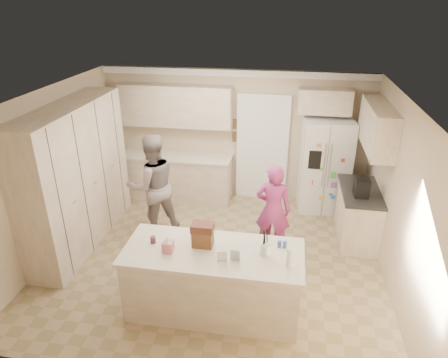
% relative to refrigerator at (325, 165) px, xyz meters
% --- Properties ---
extents(floor, '(5.20, 4.60, 0.02)m').
position_rel_refrigerator_xyz_m(floor, '(-1.76, -2.01, -0.91)').
color(floor, '#A18665').
rests_on(floor, ground).
extents(ceiling, '(5.20, 4.60, 0.02)m').
position_rel_refrigerator_xyz_m(ceiling, '(-1.76, -2.01, 1.71)').
color(ceiling, white).
rests_on(ceiling, wall_back).
extents(wall_back, '(5.20, 0.02, 2.60)m').
position_rel_refrigerator_xyz_m(wall_back, '(-1.76, 0.30, 0.40)').
color(wall_back, beige).
rests_on(wall_back, ground).
extents(wall_front, '(5.20, 0.02, 2.60)m').
position_rel_refrigerator_xyz_m(wall_front, '(-1.76, -4.32, 0.40)').
color(wall_front, beige).
rests_on(wall_front, ground).
extents(wall_left, '(0.02, 4.60, 2.60)m').
position_rel_refrigerator_xyz_m(wall_left, '(-4.37, -2.01, 0.40)').
color(wall_left, beige).
rests_on(wall_left, ground).
extents(wall_right, '(0.02, 4.60, 2.60)m').
position_rel_refrigerator_xyz_m(wall_right, '(0.85, -2.01, 0.40)').
color(wall_right, beige).
rests_on(wall_right, ground).
extents(crown_back, '(5.20, 0.08, 0.12)m').
position_rel_refrigerator_xyz_m(crown_back, '(-1.76, 0.25, 1.63)').
color(crown_back, white).
rests_on(crown_back, wall_back).
extents(pantry_bank, '(0.60, 2.60, 2.35)m').
position_rel_refrigerator_xyz_m(pantry_bank, '(-4.06, -1.81, 0.28)').
color(pantry_bank, beige).
rests_on(pantry_bank, floor).
extents(back_base_cab, '(2.20, 0.60, 0.88)m').
position_rel_refrigerator_xyz_m(back_base_cab, '(-2.91, -0.01, -0.46)').
color(back_base_cab, beige).
rests_on(back_base_cab, floor).
extents(back_countertop, '(2.24, 0.63, 0.04)m').
position_rel_refrigerator_xyz_m(back_countertop, '(-2.91, -0.02, 0.00)').
color(back_countertop, beige).
rests_on(back_countertop, back_base_cab).
extents(back_upper_cab, '(2.20, 0.35, 0.80)m').
position_rel_refrigerator_xyz_m(back_upper_cab, '(-2.91, 0.12, 1.00)').
color(back_upper_cab, beige).
rests_on(back_upper_cab, wall_back).
extents(doorway_opening, '(0.90, 0.06, 2.10)m').
position_rel_refrigerator_xyz_m(doorway_opening, '(-1.21, 0.27, 0.15)').
color(doorway_opening, black).
rests_on(doorway_opening, floor).
extents(doorway_casing, '(1.02, 0.03, 2.22)m').
position_rel_refrigerator_xyz_m(doorway_casing, '(-1.21, 0.24, 0.15)').
color(doorway_casing, white).
rests_on(doorway_casing, floor).
extents(wall_frame_upper, '(0.15, 0.02, 0.20)m').
position_rel_refrigerator_xyz_m(wall_frame_upper, '(-1.74, 0.26, 0.65)').
color(wall_frame_upper, brown).
rests_on(wall_frame_upper, wall_back).
extents(wall_frame_lower, '(0.15, 0.02, 0.20)m').
position_rel_refrigerator_xyz_m(wall_frame_lower, '(-1.74, 0.26, 0.38)').
color(wall_frame_lower, brown).
rests_on(wall_frame_lower, wall_back).
extents(refrigerator, '(0.95, 0.77, 1.80)m').
position_rel_refrigerator_xyz_m(refrigerator, '(0.00, 0.00, 0.00)').
color(refrigerator, white).
rests_on(refrigerator, floor).
extents(fridge_seam, '(0.02, 0.02, 1.78)m').
position_rel_refrigerator_xyz_m(fridge_seam, '(0.00, -0.35, 0.00)').
color(fridge_seam, gray).
rests_on(fridge_seam, refrigerator).
extents(fridge_dispenser, '(0.22, 0.03, 0.35)m').
position_rel_refrigerator_xyz_m(fridge_dispenser, '(-0.22, -0.37, 0.25)').
color(fridge_dispenser, black).
rests_on(fridge_dispenser, refrigerator).
extents(fridge_handle_l, '(0.02, 0.02, 0.85)m').
position_rel_refrigerator_xyz_m(fridge_handle_l, '(-0.05, -0.37, 0.15)').
color(fridge_handle_l, silver).
rests_on(fridge_handle_l, refrigerator).
extents(fridge_handle_r, '(0.02, 0.02, 0.85)m').
position_rel_refrigerator_xyz_m(fridge_handle_r, '(0.05, -0.37, 0.15)').
color(fridge_handle_r, silver).
rests_on(fridge_handle_r, refrigerator).
extents(over_fridge_cab, '(0.95, 0.35, 0.45)m').
position_rel_refrigerator_xyz_m(over_fridge_cab, '(-0.11, 0.12, 1.20)').
color(over_fridge_cab, beige).
rests_on(over_fridge_cab, wall_back).
extents(right_base_cab, '(0.60, 1.20, 0.88)m').
position_rel_refrigerator_xyz_m(right_base_cab, '(0.54, -1.01, -0.46)').
color(right_base_cab, beige).
rests_on(right_base_cab, floor).
extents(right_countertop, '(0.63, 1.24, 0.04)m').
position_rel_refrigerator_xyz_m(right_countertop, '(0.53, -1.01, 0.00)').
color(right_countertop, '#2D2B28').
rests_on(right_countertop, right_base_cab).
extents(right_upper_cab, '(0.35, 1.50, 0.70)m').
position_rel_refrigerator_xyz_m(right_upper_cab, '(0.66, -0.81, 1.05)').
color(right_upper_cab, beige).
rests_on(right_upper_cab, wall_right).
extents(coffee_maker, '(0.22, 0.28, 0.30)m').
position_rel_refrigerator_xyz_m(coffee_maker, '(0.49, -1.21, 0.17)').
color(coffee_maker, black).
rests_on(coffee_maker, right_countertop).
extents(island_base, '(2.20, 0.90, 0.88)m').
position_rel_refrigerator_xyz_m(island_base, '(-1.56, -3.11, -0.46)').
color(island_base, beige).
rests_on(island_base, floor).
extents(island_top, '(2.28, 0.96, 0.05)m').
position_rel_refrigerator_xyz_m(island_top, '(-1.56, -3.11, 0.00)').
color(island_top, beige).
rests_on(island_top, island_base).
extents(utensil_crock, '(0.13, 0.13, 0.15)m').
position_rel_refrigerator_xyz_m(utensil_crock, '(-0.91, -3.06, 0.10)').
color(utensil_crock, white).
rests_on(utensil_crock, island_top).
extents(tissue_box, '(0.13, 0.13, 0.14)m').
position_rel_refrigerator_xyz_m(tissue_box, '(-2.11, -3.21, 0.10)').
color(tissue_box, '#D8727B').
rests_on(tissue_box, island_top).
extents(tissue_plume, '(0.08, 0.08, 0.08)m').
position_rel_refrigerator_xyz_m(tissue_plume, '(-2.11, -3.21, 0.20)').
color(tissue_plume, white).
rests_on(tissue_plume, tissue_box).
extents(dollhouse_body, '(0.26, 0.18, 0.22)m').
position_rel_refrigerator_xyz_m(dollhouse_body, '(-1.71, -3.01, 0.14)').
color(dollhouse_body, brown).
rests_on(dollhouse_body, island_top).
extents(dollhouse_roof, '(0.28, 0.20, 0.10)m').
position_rel_refrigerator_xyz_m(dollhouse_roof, '(-1.71, -3.01, 0.30)').
color(dollhouse_roof, '#592D1E').
rests_on(dollhouse_roof, dollhouse_body).
extents(jam_jar, '(0.07, 0.07, 0.09)m').
position_rel_refrigerator_xyz_m(jam_jar, '(-2.36, -3.06, 0.07)').
color(jam_jar, '#59263F').
rests_on(jam_jar, island_top).
extents(greeting_card_a, '(0.12, 0.06, 0.16)m').
position_rel_refrigerator_xyz_m(greeting_card_a, '(-1.41, -3.31, 0.11)').
color(greeting_card_a, white).
rests_on(greeting_card_a, island_top).
extents(greeting_card_b, '(0.12, 0.05, 0.16)m').
position_rel_refrigerator_xyz_m(greeting_card_b, '(-1.26, -3.26, 0.11)').
color(greeting_card_b, silver).
rests_on(greeting_card_b, island_top).
extents(water_bottle, '(0.07, 0.07, 0.24)m').
position_rel_refrigerator_xyz_m(water_bottle, '(-0.61, -3.26, 0.14)').
color(water_bottle, silver).
rests_on(water_bottle, island_top).
extents(shaker_salt, '(0.05, 0.05, 0.09)m').
position_rel_refrigerator_xyz_m(shaker_salt, '(-0.74, -2.89, 0.07)').
color(shaker_salt, '#394DA7').
rests_on(shaker_salt, island_top).
extents(shaker_pepper, '(0.05, 0.05, 0.09)m').
position_rel_refrigerator_xyz_m(shaker_pepper, '(-0.67, -2.89, 0.07)').
color(shaker_pepper, '#394DA7').
rests_on(shaker_pepper, island_top).
extents(teen_boy, '(1.11, 1.06, 1.81)m').
position_rel_refrigerator_xyz_m(teen_boy, '(-2.94, -1.38, 0.00)').
color(teen_boy, gray).
rests_on(teen_boy, floor).
extents(teen_girl, '(0.58, 0.40, 1.53)m').
position_rel_refrigerator_xyz_m(teen_girl, '(-0.88, -1.64, -0.14)').
color(teen_girl, '#C0368A').
rests_on(teen_girl, floor).
extents(fridge_magnets, '(0.76, 0.02, 1.44)m').
position_rel_refrigerator_xyz_m(fridge_magnets, '(0.00, -0.36, 0.00)').
color(fridge_magnets, tan).
rests_on(fridge_magnets, refrigerator).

